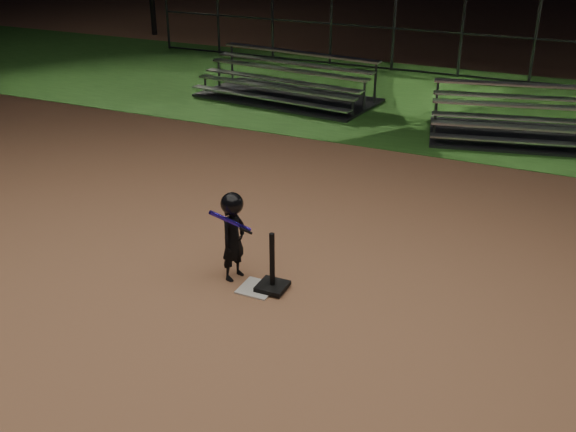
# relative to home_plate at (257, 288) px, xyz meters

# --- Properties ---
(ground) EXTENTS (80.00, 80.00, 0.00)m
(ground) POSITION_rel_home_plate_xyz_m (0.00, 0.00, -0.01)
(ground) COLOR #A06A48
(ground) RESTS_ON ground
(grass_strip) EXTENTS (60.00, 8.00, 0.01)m
(grass_strip) POSITION_rel_home_plate_xyz_m (0.00, 10.00, -0.01)
(grass_strip) COLOR #26561C
(grass_strip) RESTS_ON ground
(home_plate) EXTENTS (0.45, 0.45, 0.02)m
(home_plate) POSITION_rel_home_plate_xyz_m (0.00, 0.00, 0.00)
(home_plate) COLOR beige
(home_plate) RESTS_ON ground
(batting_tee) EXTENTS (0.38, 0.38, 0.82)m
(batting_tee) POSITION_rel_home_plate_xyz_m (0.19, 0.07, 0.16)
(batting_tee) COLOR black
(batting_tee) RESTS_ON home_plate
(child_batter) EXTENTS (0.46, 0.63, 1.26)m
(child_batter) POSITION_rel_home_plate_xyz_m (-0.42, 0.16, 0.66)
(child_batter) COLOR black
(child_batter) RESTS_ON ground
(bleacher_left) EXTENTS (4.77, 2.72, 1.11)m
(bleacher_left) POSITION_rel_home_plate_xyz_m (-3.54, 8.69, 0.22)
(bleacher_left) COLOR #B4B4B9
(bleacher_left) RESTS_ON ground
(bleacher_right) EXTENTS (4.69, 3.00, 1.06)m
(bleacher_right) POSITION_rel_home_plate_xyz_m (2.64, 7.94, 0.21)
(bleacher_right) COLOR silver
(bleacher_right) RESTS_ON ground
(backstop_fence) EXTENTS (20.08, 0.08, 2.50)m
(backstop_fence) POSITION_rel_home_plate_xyz_m (0.00, 13.00, 1.24)
(backstop_fence) COLOR #38383D
(backstop_fence) RESTS_ON ground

